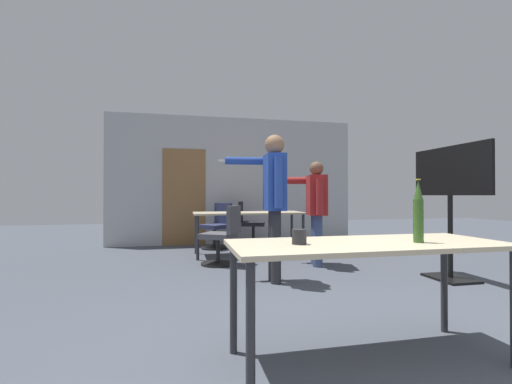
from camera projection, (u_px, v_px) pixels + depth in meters
back_wall at (233, 181)px, 7.56m from camera, size 5.41×0.12×2.77m
conference_table_near at (367, 254)px, 2.20m from camera, size 1.78×0.70×0.76m
conference_table_far at (249, 216)px, 6.09m from camera, size 1.94×0.75×0.76m
tv_screen at (450, 194)px, 4.31m from camera, size 0.44×1.23×1.68m
person_far_watching at (273, 192)px, 4.20m from camera, size 0.79×0.65×1.81m
person_left_plaid at (316, 204)px, 5.18m from camera, size 0.71×0.79×1.57m
office_chair_far_right at (217, 227)px, 6.86m from camera, size 0.69×0.68×0.90m
office_chair_far_left at (223, 238)px, 5.21m from camera, size 0.68×0.65×0.90m
office_chair_side_rolled at (250, 225)px, 7.04m from camera, size 0.62×0.57×0.94m
beer_bottle at (418, 212)px, 2.19m from camera, size 0.06×0.06×0.41m
drink_cup at (299, 237)px, 2.11m from camera, size 0.09×0.09×0.09m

